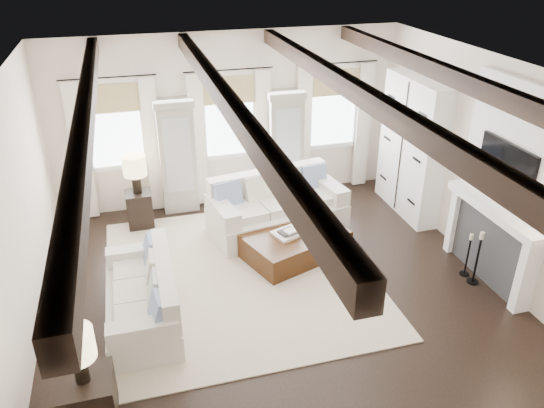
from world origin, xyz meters
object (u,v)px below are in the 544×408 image
object	(u,v)px
ottoman	(295,245)
side_table_front	(88,400)
sofa_back	(276,208)
sofa_left	(146,298)
side_table_back	(140,209)

from	to	relation	value
ottoman	side_table_front	bearing A→B (deg)	-160.92
sofa_back	sofa_left	bearing A→B (deg)	-140.80
ottoman	side_table_front	xyz separation A→B (m)	(-3.12, -2.52, 0.08)
sofa_back	sofa_left	xyz separation A→B (m)	(-2.37, -1.93, -0.06)
sofa_left	side_table_front	world-z (taller)	sofa_left
ottoman	sofa_back	bearing A→B (deg)	72.90
sofa_back	side_table_front	world-z (taller)	sofa_back
sofa_back	side_table_back	bearing A→B (deg)	162.55
side_table_front	sofa_back	bearing A→B (deg)	48.68
side_table_front	side_table_back	bearing A→B (deg)	79.65
ottoman	side_table_back	size ratio (longest dim) A/B	2.39
sofa_left	side_table_front	bearing A→B (deg)	-114.24
sofa_left	side_table_front	distance (m)	1.71
sofa_back	ottoman	world-z (taller)	sofa_back
sofa_left	ottoman	xyz separation A→B (m)	(2.41, 0.96, -0.13)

